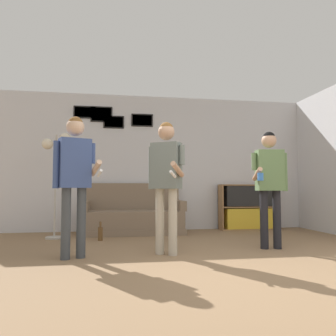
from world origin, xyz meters
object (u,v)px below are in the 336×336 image
couch (133,217)px  person_watcher_holding_cup (270,177)px  person_player_foreground_center (166,172)px  bottle_on_floor (100,233)px  floor_lamp (56,158)px  bookshelf (248,207)px  person_player_foreground_left (75,170)px

couch → person_watcher_holding_cup: person_watcher_holding_cup is taller
person_player_foreground_center → couch: bearing=98.3°
bottle_on_floor → floor_lamp: bearing=155.6°
person_watcher_holding_cup → floor_lamp: bearing=155.2°
couch → person_player_foreground_center: size_ratio=1.11×
couch → person_watcher_holding_cup: (1.78, -1.89, 0.69)m
floor_lamp → bookshelf: bearing=10.0°
person_watcher_holding_cup → person_player_foreground_center: bearing=-173.4°
floor_lamp → person_watcher_holding_cup: 3.44m
person_watcher_holding_cup → couch: bearing=133.2°
couch → person_player_foreground_left: bearing=-111.0°
floor_lamp → bottle_on_floor: size_ratio=5.90×
person_player_foreground_center → bottle_on_floor: bearing=124.4°
person_player_foreground_center → bottle_on_floor: (-0.86, 1.26, -0.91)m
person_player_foreground_left → floor_lamp: bearing=107.0°
floor_lamp → person_player_foreground_left: size_ratio=1.04×
person_player_foreground_left → person_watcher_holding_cup: person_player_foreground_left is taller
floor_lamp → person_player_foreground_center: bearing=-44.7°
floor_lamp → person_player_foreground_center: size_ratio=1.06×
floor_lamp → person_watcher_holding_cup: bearing=-24.8°
floor_lamp → person_player_foreground_left: (0.51, -1.67, -0.29)m
person_watcher_holding_cup → person_player_foreground_left: bearing=-174.9°
couch → person_watcher_holding_cup: bearing=-46.8°
person_player_foreground_center → bottle_on_floor: person_player_foreground_center is taller
person_player_foreground_left → person_watcher_holding_cup: bearing=5.1°
bottle_on_floor → person_player_foreground_left: bearing=-100.8°
bookshelf → person_player_foreground_left: bearing=-143.7°
bookshelf → person_watcher_holding_cup: (-0.55, -2.09, 0.54)m
bottle_on_floor → person_watcher_holding_cup: bearing=-25.0°
bookshelf → person_watcher_holding_cup: person_watcher_holding_cup is taller
floor_lamp → couch: bearing=18.9°
couch → person_player_foreground_left: person_player_foreground_left is taller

